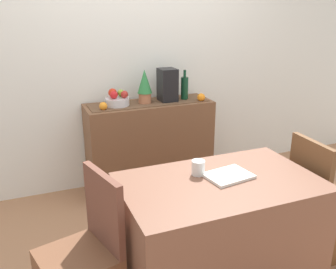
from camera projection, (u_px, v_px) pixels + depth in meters
ground_plane at (181, 236)px, 2.97m from camera, size 6.40×6.40×0.02m
room_wall_rear at (134, 51)px, 3.56m from camera, size 6.40×0.06×2.70m
sideboard_console at (150, 146)px, 3.65m from camera, size 1.22×0.42×0.88m
table_runner at (149, 103)px, 3.50m from camera, size 1.15×0.32×0.01m
fruit_bowl at (117, 102)px, 3.38m from camera, size 0.22×0.22×0.07m
apple_center at (124, 94)px, 3.36m from camera, size 0.07×0.07×0.07m
apple_right at (114, 95)px, 3.33m from camera, size 0.07×0.07×0.07m
apple_rear at (121, 93)px, 3.42m from camera, size 0.07×0.07×0.07m
apple_left at (113, 93)px, 3.39m from camera, size 0.08×0.08×0.08m
wine_bottle at (185, 88)px, 3.60m from camera, size 0.07×0.07×0.29m
coffee_maker at (167, 85)px, 3.52m from camera, size 0.16×0.18×0.32m
potted_plant at (145, 86)px, 3.43m from camera, size 0.14×0.14×0.32m
orange_loose_near_bowl at (103, 106)px, 3.25m from camera, size 0.07×0.07×0.07m
orange_loose_end at (201, 97)px, 3.56m from camera, size 0.08×0.08×0.08m
dining_table at (218, 232)px, 2.36m from camera, size 1.22×0.75×0.74m
open_book at (228, 176)px, 2.29m from camera, size 0.31×0.25×0.02m
coffee_cup at (198, 168)px, 2.31m from camera, size 0.08×0.08×0.09m
chair_by_corner at (321, 219)px, 2.71m from camera, size 0.42×0.42×0.90m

